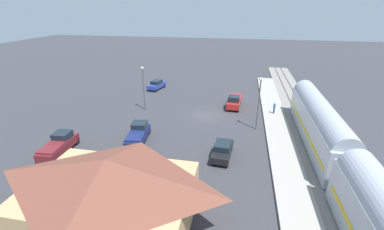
{
  "coord_description": "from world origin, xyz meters",
  "views": [
    {
      "loc": [
        -4.74,
        35.66,
        15.26
      ],
      "look_at": [
        1.68,
        2.62,
        1.0
      ],
      "focal_mm": 24.21,
      "sensor_mm": 36.0,
      "label": 1
    }
  ],
  "objects_px": {
    "pedestrian_on_platform": "(274,107)",
    "pickup_red": "(234,101)",
    "station_building": "(110,191)",
    "light_pole_lot_center": "(143,83)",
    "pickup_navy": "(138,134)",
    "sedan_blue": "(157,85)",
    "light_pole_near_platform": "(259,97)",
    "pickup_maroon": "(59,145)",
    "sedan_black": "(223,150)"
  },
  "relations": [
    {
      "from": "sedan_black",
      "to": "light_pole_lot_center",
      "type": "height_order",
      "value": "light_pole_lot_center"
    },
    {
      "from": "sedan_blue",
      "to": "pickup_navy",
      "type": "relative_size",
      "value": 0.85
    },
    {
      "from": "pickup_navy",
      "to": "pickup_maroon",
      "type": "bearing_deg",
      "value": 28.64
    },
    {
      "from": "pickup_maroon",
      "to": "pickup_navy",
      "type": "relative_size",
      "value": 0.99
    },
    {
      "from": "sedan_blue",
      "to": "light_pole_lot_center",
      "type": "bearing_deg",
      "value": 98.83
    },
    {
      "from": "pickup_red",
      "to": "pickup_navy",
      "type": "distance_m",
      "value": 17.79
    },
    {
      "from": "station_building",
      "to": "pickup_red",
      "type": "distance_m",
      "value": 27.62
    },
    {
      "from": "pedestrian_on_platform",
      "to": "light_pole_near_platform",
      "type": "height_order",
      "value": "light_pole_near_platform"
    },
    {
      "from": "sedan_black",
      "to": "light_pole_lot_center",
      "type": "bearing_deg",
      "value": -41.17
    },
    {
      "from": "sedan_black",
      "to": "light_pole_near_platform",
      "type": "height_order",
      "value": "light_pole_near_platform"
    },
    {
      "from": "station_building",
      "to": "sedan_black",
      "type": "relative_size",
      "value": 2.71
    },
    {
      "from": "pickup_navy",
      "to": "light_pole_near_platform",
      "type": "height_order",
      "value": "light_pole_near_platform"
    },
    {
      "from": "pickup_red",
      "to": "pickup_maroon",
      "type": "distance_m",
      "value": 25.98
    },
    {
      "from": "sedan_black",
      "to": "pickup_red",
      "type": "bearing_deg",
      "value": -92.17
    },
    {
      "from": "pickup_maroon",
      "to": "light_pole_near_platform",
      "type": "xyz_separation_m",
      "value": [
        -21.74,
        -10.49,
        3.48
      ]
    },
    {
      "from": "pedestrian_on_platform",
      "to": "pickup_maroon",
      "type": "distance_m",
      "value": 29.18
    },
    {
      "from": "sedan_blue",
      "to": "light_pole_lot_center",
      "type": "height_order",
      "value": "light_pole_lot_center"
    },
    {
      "from": "light_pole_near_platform",
      "to": "light_pole_lot_center",
      "type": "relative_size",
      "value": 1.02
    },
    {
      "from": "pickup_red",
      "to": "sedan_blue",
      "type": "height_order",
      "value": "pickup_red"
    },
    {
      "from": "pickup_navy",
      "to": "sedan_black",
      "type": "distance_m",
      "value": 10.38
    },
    {
      "from": "sedan_black",
      "to": "light_pole_near_platform",
      "type": "bearing_deg",
      "value": -116.19
    },
    {
      "from": "station_building",
      "to": "pickup_navy",
      "type": "bearing_deg",
      "value": -76.64
    },
    {
      "from": "pickup_maroon",
      "to": "pickup_red",
      "type": "bearing_deg",
      "value": -135.36
    },
    {
      "from": "station_building",
      "to": "pedestrian_on_platform",
      "type": "relative_size",
      "value": 7.32
    },
    {
      "from": "pedestrian_on_platform",
      "to": "pickup_red",
      "type": "distance_m",
      "value": 6.47
    },
    {
      "from": "sedan_blue",
      "to": "light_pole_lot_center",
      "type": "xyz_separation_m",
      "value": [
        -1.73,
        11.12,
        3.55
      ]
    },
    {
      "from": "pedestrian_on_platform",
      "to": "pickup_red",
      "type": "relative_size",
      "value": 0.31
    },
    {
      "from": "light_pole_near_platform",
      "to": "sedan_blue",
      "type": "bearing_deg",
      "value": -38.31
    },
    {
      "from": "pickup_navy",
      "to": "sedan_black",
      "type": "xyz_separation_m",
      "value": [
        -10.27,
        1.5,
        -0.15
      ]
    },
    {
      "from": "pedestrian_on_platform",
      "to": "sedan_blue",
      "type": "xyz_separation_m",
      "value": [
        21.48,
        -9.43,
        -0.4
      ]
    },
    {
      "from": "sedan_blue",
      "to": "pickup_navy",
      "type": "distance_m",
      "value": 21.62
    },
    {
      "from": "pickup_red",
      "to": "sedan_blue",
      "type": "relative_size",
      "value": 1.15
    },
    {
      "from": "pickup_red",
      "to": "pickup_navy",
      "type": "relative_size",
      "value": 0.98
    },
    {
      "from": "sedan_black",
      "to": "light_pole_lot_center",
      "type": "xyz_separation_m",
      "value": [
        13.15,
        -11.5,
        3.55
      ]
    },
    {
      "from": "pickup_maroon",
      "to": "sedan_blue",
      "type": "distance_m",
      "value": 25.47
    },
    {
      "from": "pedestrian_on_platform",
      "to": "light_pole_near_platform",
      "type": "xyz_separation_m",
      "value": [
        2.75,
        5.37,
        3.22
      ]
    },
    {
      "from": "pedestrian_on_platform",
      "to": "sedan_black",
      "type": "bearing_deg",
      "value": 63.44
    },
    {
      "from": "station_building",
      "to": "pickup_red",
      "type": "bearing_deg",
      "value": -106.75
    },
    {
      "from": "pedestrian_on_platform",
      "to": "pickup_maroon",
      "type": "relative_size",
      "value": 0.31
    },
    {
      "from": "pickup_red",
      "to": "light_pole_lot_center",
      "type": "distance_m",
      "value": 14.73
    },
    {
      "from": "station_building",
      "to": "light_pole_near_platform",
      "type": "bearing_deg",
      "value": -121.03
    },
    {
      "from": "pedestrian_on_platform",
      "to": "pickup_navy",
      "type": "height_order",
      "value": "pickup_navy"
    },
    {
      "from": "station_building",
      "to": "light_pole_lot_center",
      "type": "height_order",
      "value": "light_pole_lot_center"
    },
    {
      "from": "pickup_maroon",
      "to": "sedan_black",
      "type": "xyz_separation_m",
      "value": [
        -17.9,
        -2.67,
        -0.15
      ]
    },
    {
      "from": "pickup_red",
      "to": "pickup_maroon",
      "type": "relative_size",
      "value": 0.99
    },
    {
      "from": "pickup_red",
      "to": "light_pole_near_platform",
      "type": "relative_size",
      "value": 0.78
    },
    {
      "from": "station_building",
      "to": "light_pole_near_platform",
      "type": "height_order",
      "value": "light_pole_near_platform"
    },
    {
      "from": "pickup_maroon",
      "to": "pickup_navy",
      "type": "height_order",
      "value": "same"
    },
    {
      "from": "pickup_red",
      "to": "sedan_blue",
      "type": "xyz_separation_m",
      "value": [
        15.47,
        -7.03,
        -0.15
      ]
    },
    {
      "from": "pickup_red",
      "to": "sedan_blue",
      "type": "bearing_deg",
      "value": -24.45
    }
  ]
}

